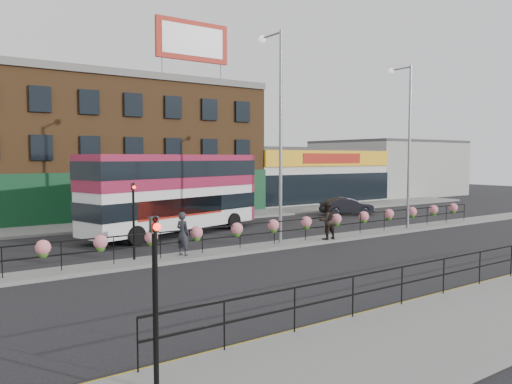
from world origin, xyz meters
TOP-DOWN VIEW (x-y plane):
  - ground at (0.00, 0.00)m, footprint 120.00×120.00m
  - north_pavement at (0.00, 12.00)m, footprint 60.00×4.00m
  - median at (0.00, 0.00)m, footprint 60.00×1.60m
  - yellow_line_inner at (0.00, -9.70)m, footprint 60.00×0.10m
  - yellow_line_outer at (0.00, -9.88)m, footprint 60.00×0.10m
  - brick_building at (-4.00, 19.96)m, footprint 25.00×12.21m
  - supermarket at (16.00, 19.90)m, footprint 15.00×12.25m
  - warehouse_east at (30.75, 20.00)m, footprint 14.50×12.00m
  - billboard at (2.50, 14.99)m, footprint 6.00×0.29m
  - median_railing at (0.00, 0.00)m, footprint 30.04×0.56m
  - south_railing at (-2.00, -10.10)m, footprint 20.04×0.05m
  - double_decker_bus at (-3.21, 6.48)m, footprint 11.53×5.65m
  - car at (11.81, 7.77)m, footprint 4.12×4.99m
  - pedestrian_a at (-5.93, 0.03)m, footprint 0.99×0.90m
  - pedestrian_b at (2.08, -0.40)m, footprint 1.05×0.87m
  - lamp_column_west at (-0.58, 0.33)m, footprint 0.37×1.83m
  - lamp_column_east at (8.87, 0.06)m, footprint 0.35×1.70m
  - traffic_light_south at (-12.00, -11.01)m, footprint 0.15×0.28m
  - traffic_light_median at (-8.00, 0.39)m, footprint 0.15×0.28m

SIDE VIEW (x-z plane):
  - ground at x=0.00m, z-range 0.00..0.00m
  - yellow_line_inner at x=0.00m, z-range 0.00..0.01m
  - yellow_line_outer at x=0.00m, z-range 0.00..0.01m
  - north_pavement at x=0.00m, z-range 0.00..0.15m
  - median at x=0.00m, z-range 0.00..0.15m
  - car at x=11.81m, z-range 0.00..1.33m
  - south_railing at x=-2.00m, z-range 0.40..1.52m
  - median_railing at x=0.00m, z-range 0.43..1.66m
  - pedestrian_a at x=-5.93m, z-range 0.15..2.04m
  - pedestrian_b at x=2.08m, z-range 0.15..2.11m
  - traffic_light_south at x=-12.00m, z-range 0.64..4.29m
  - traffic_light_median at x=-8.00m, z-range 0.64..4.29m
  - supermarket at x=16.00m, z-range 0.00..5.30m
  - double_decker_bus at x=-3.21m, z-range 0.52..5.07m
  - warehouse_east at x=30.75m, z-range 0.00..6.30m
  - brick_building at x=-4.00m, z-range -0.02..10.28m
  - lamp_column_east at x=8.87m, z-range 1.05..10.72m
  - lamp_column_west at x=-0.58m, z-range 1.11..11.52m
  - billboard at x=2.50m, z-range 10.98..15.38m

